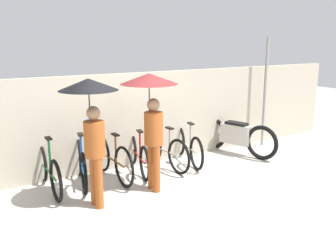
# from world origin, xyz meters

# --- Properties ---
(ground_plane) EXTENTS (30.00, 30.00, 0.00)m
(ground_plane) POSITION_xyz_m (0.00, 0.00, 0.00)
(ground_plane) COLOR #B7B2A8
(back_wall) EXTENTS (12.20, 0.12, 1.92)m
(back_wall) POSITION_xyz_m (0.00, 2.06, 0.96)
(back_wall) COLOR #B2A893
(back_wall) RESTS_ON ground
(parked_bicycle_0) EXTENTS (0.44, 1.74, 1.10)m
(parked_bicycle_0) POSITION_xyz_m (-1.46, 1.59, 0.37)
(parked_bicycle_0) COLOR black
(parked_bicycle_0) RESTS_ON ground
(parked_bicycle_1) EXTENTS (0.56, 1.66, 1.09)m
(parked_bicycle_1) POSITION_xyz_m (-0.87, 1.59, 0.38)
(parked_bicycle_1) COLOR black
(parked_bicycle_1) RESTS_ON ground
(parked_bicycle_2) EXTENTS (0.44, 1.77, 1.03)m
(parked_bicycle_2) POSITION_xyz_m (-0.29, 1.56, 0.39)
(parked_bicycle_2) COLOR black
(parked_bicycle_2) RESTS_ON ground
(parked_bicycle_3) EXTENTS (0.56, 1.67, 1.01)m
(parked_bicycle_3) POSITION_xyz_m (0.29, 1.64, 0.35)
(parked_bicycle_3) COLOR black
(parked_bicycle_3) RESTS_ON ground
(parked_bicycle_4) EXTENTS (0.44, 1.67, 1.03)m
(parked_bicycle_4) POSITION_xyz_m (0.88, 1.58, 0.37)
(parked_bicycle_4) COLOR black
(parked_bicycle_4) RESTS_ON ground
(parked_bicycle_5) EXTENTS (0.58, 1.71, 1.08)m
(parked_bicycle_5) POSITION_xyz_m (1.46, 1.63, 0.36)
(parked_bicycle_5) COLOR black
(parked_bicycle_5) RESTS_ON ground
(pedestrian_leading) EXTENTS (0.91, 0.91, 2.00)m
(pedestrian_leading) POSITION_xyz_m (-0.98, 0.65, 1.53)
(pedestrian_leading) COLOR #9E4C1E
(pedestrian_leading) RESTS_ON ground
(pedestrian_center) EXTENTS (0.97, 0.97, 2.02)m
(pedestrian_center) POSITION_xyz_m (0.10, 0.75, 1.57)
(pedestrian_center) COLOR #9E4C1E
(pedestrian_center) RESTS_ON ground
(motorcycle) EXTENTS (0.81, 2.01, 0.95)m
(motorcycle) POSITION_xyz_m (2.74, 1.53, 0.43)
(motorcycle) COLOR black
(motorcycle) RESTS_ON ground
(awning_pole) EXTENTS (0.07, 0.07, 2.61)m
(awning_pole) POSITION_xyz_m (3.80, 1.74, 1.31)
(awning_pole) COLOR gray
(awning_pole) RESTS_ON ground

